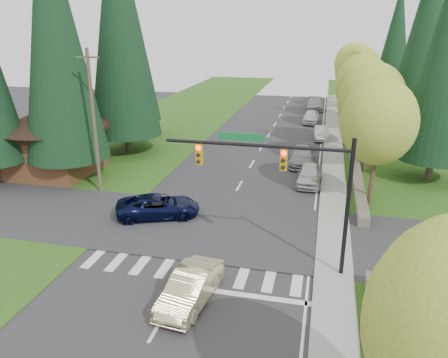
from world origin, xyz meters
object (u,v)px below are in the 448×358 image
(suv_navy, at_px, (158,206))
(parked_car_e, at_px, (315,104))
(parked_car_b, at_px, (302,156))
(parked_car_d, at_px, (311,117))
(parked_car_a, at_px, (310,175))
(sedan_champagne, at_px, (190,288))
(parked_car_c, at_px, (321,133))

(suv_navy, xyz_separation_m, parked_car_e, (8.14, 39.37, 0.07))
(parked_car_b, xyz_separation_m, parked_car_d, (0.00, 17.19, 0.02))
(suv_navy, bearing_deg, parked_car_a, -68.72)
(sedan_champagne, xyz_separation_m, parked_car_a, (4.28, 16.31, 0.01))
(sedan_champagne, bearing_deg, parked_car_b, 87.35)
(parked_car_a, xyz_separation_m, parked_car_b, (-0.88, 4.93, -0.01))
(sedan_champagne, bearing_deg, parked_car_a, 81.74)
(sedan_champagne, distance_m, suv_navy, 9.34)
(parked_car_a, bearing_deg, suv_navy, -136.12)
(sedan_champagne, height_order, parked_car_a, parked_car_a)
(parked_car_a, bearing_deg, parked_car_d, 93.53)
(suv_navy, height_order, parked_car_b, parked_car_b)
(parked_car_c, bearing_deg, parked_car_d, 97.45)
(sedan_champagne, height_order, suv_navy, sedan_champagne)
(suv_navy, bearing_deg, parked_car_d, -36.19)
(sedan_champagne, distance_m, parked_car_a, 16.86)
(parked_car_c, xyz_separation_m, parked_car_e, (-1.30, 17.00, 0.12))
(parked_car_d, relative_size, parked_car_e, 0.83)
(parked_car_d, bearing_deg, suv_navy, -102.61)
(sedan_champagne, height_order, parked_car_d, parked_car_d)
(suv_navy, bearing_deg, parked_car_e, -33.03)
(sedan_champagne, relative_size, parked_car_c, 1.11)
(suv_navy, xyz_separation_m, parked_car_d, (8.04, 30.33, 0.05))
(sedan_champagne, relative_size, parked_car_d, 1.00)
(parked_car_d, distance_m, parked_car_e, 9.04)
(parked_car_d, bearing_deg, parked_car_c, -77.79)
(parked_car_c, height_order, parked_car_d, parked_car_d)
(sedan_champagne, xyz_separation_m, parked_car_d, (3.40, 38.43, 0.03))
(suv_navy, bearing_deg, parked_car_c, -44.22)
(parked_car_a, height_order, parked_car_d, parked_car_d)
(parked_car_b, height_order, parked_car_c, parked_car_b)
(suv_navy, relative_size, parked_car_c, 1.28)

